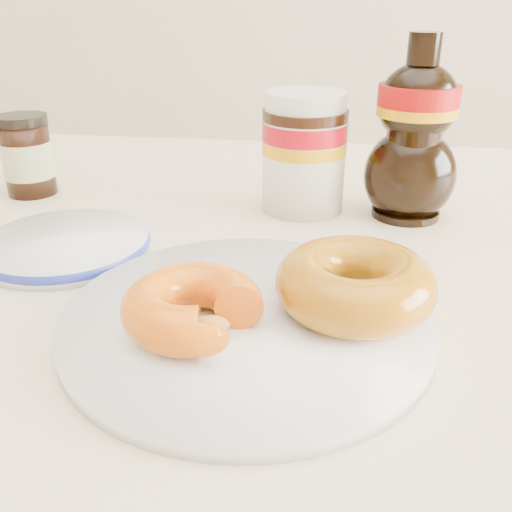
# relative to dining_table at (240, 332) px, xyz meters

# --- Properties ---
(dining_table) EXTENTS (1.40, 0.90, 0.75)m
(dining_table) POSITION_rel_dining_table_xyz_m (0.00, 0.00, 0.00)
(dining_table) COLOR beige
(dining_table) RESTS_ON ground
(plate) EXTENTS (0.27, 0.27, 0.01)m
(plate) POSITION_rel_dining_table_xyz_m (0.03, -0.12, 0.09)
(plate) COLOR white
(plate) RESTS_ON dining_table
(donut_bitten) EXTENTS (0.11, 0.11, 0.03)m
(donut_bitten) POSITION_rel_dining_table_xyz_m (-0.01, -0.15, 0.11)
(donut_bitten) COLOR orange
(donut_bitten) RESTS_ON plate
(donut_whole) EXTENTS (0.13, 0.13, 0.04)m
(donut_whole) POSITION_rel_dining_table_xyz_m (0.10, -0.10, 0.12)
(donut_whole) COLOR #A96B0A
(donut_whole) RESTS_ON plate
(nutella_jar) EXTENTS (0.09, 0.09, 0.13)m
(nutella_jar) POSITION_rel_dining_table_xyz_m (0.05, 0.14, 0.15)
(nutella_jar) COLOR white
(nutella_jar) RESTS_ON dining_table
(syrup_bottle) EXTENTS (0.12, 0.11, 0.19)m
(syrup_bottle) POSITION_rel_dining_table_xyz_m (0.16, 0.13, 0.18)
(syrup_bottle) COLOR black
(syrup_bottle) RESTS_ON dining_table
(dark_jar) EXTENTS (0.06, 0.06, 0.09)m
(dark_jar) POSITION_rel_dining_table_xyz_m (-0.28, 0.15, 0.13)
(dark_jar) COLOR black
(dark_jar) RESTS_ON dining_table
(blue_rim_saucer) EXTENTS (0.16, 0.16, 0.02)m
(blue_rim_saucer) POSITION_rel_dining_table_xyz_m (-0.16, -0.01, 0.09)
(blue_rim_saucer) COLOR white
(blue_rim_saucer) RESTS_ON dining_table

